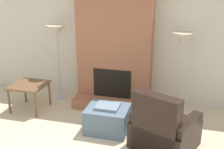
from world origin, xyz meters
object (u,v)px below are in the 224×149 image
(ottoman, at_px, (108,119))
(armchair, at_px, (163,131))
(side_table, at_px, (29,87))
(floor_lamp_right, at_px, (182,43))
(floor_lamp_left, at_px, (56,34))

(ottoman, height_order, armchair, armchair)
(side_table, bearing_deg, floor_lamp_right, 13.66)
(ottoman, relative_size, floor_lamp_right, 0.45)
(floor_lamp_left, xyz_separation_m, floor_lamp_right, (2.60, 0.00, -0.02))
(ottoman, relative_size, armchair, 0.63)
(side_table, xyz_separation_m, floor_lamp_right, (2.94, 0.71, 0.95))
(ottoman, height_order, floor_lamp_right, floor_lamp_right)
(floor_lamp_left, bearing_deg, ottoman, -37.58)
(floor_lamp_left, bearing_deg, side_table, -115.27)
(floor_lamp_left, height_order, floor_lamp_right, floor_lamp_left)
(ottoman, xyz_separation_m, floor_lamp_left, (-1.45, 1.11, 1.23))
(armchair, relative_size, side_table, 1.74)
(armchair, bearing_deg, floor_lamp_left, -6.97)
(armchair, xyz_separation_m, floor_lamp_right, (0.16, 1.42, 1.13))
(side_table, height_order, floor_lamp_right, floor_lamp_right)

